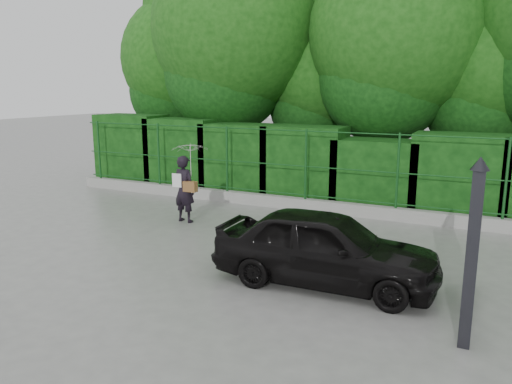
% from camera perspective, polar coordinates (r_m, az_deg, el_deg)
% --- Properties ---
extents(ground, '(80.00, 80.00, 0.00)m').
position_cam_1_polar(ground, '(9.31, -6.57, -7.83)').
color(ground, gray).
extents(kerb, '(14.00, 0.25, 0.30)m').
position_cam_1_polar(kerb, '(13.13, 3.97, -1.26)').
color(kerb, '#9E9E99').
rests_on(kerb, ground).
extents(fence, '(14.13, 0.06, 1.80)m').
position_cam_1_polar(fence, '(12.85, 4.95, 3.21)').
color(fence, '#144819').
rests_on(fence, kerb).
extents(hedge, '(14.20, 1.20, 2.26)m').
position_cam_1_polar(hedge, '(13.94, 4.91, 3.23)').
color(hedge, black).
rests_on(hedge, ground).
extents(trees, '(17.10, 6.15, 8.08)m').
position_cam_1_polar(trees, '(15.61, 12.97, 17.07)').
color(trees, black).
rests_on(trees, ground).
extents(gate, '(0.22, 2.33, 2.36)m').
position_cam_1_polar(gate, '(6.93, 23.65, -5.42)').
color(gate, black).
rests_on(gate, ground).
extents(woman, '(0.88, 0.87, 1.87)m').
position_cam_1_polar(woman, '(11.70, -7.79, 2.38)').
color(woman, black).
rests_on(woman, ground).
extents(car, '(3.63, 1.53, 1.23)m').
position_cam_1_polar(car, '(8.12, 7.91, -6.29)').
color(car, black).
rests_on(car, ground).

